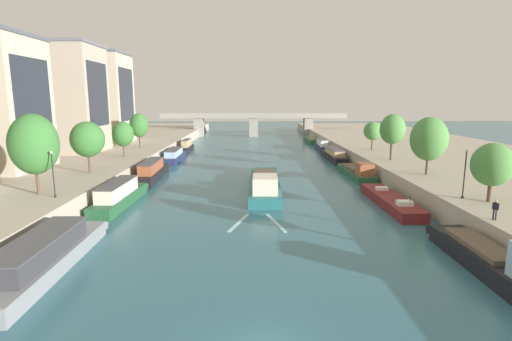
{
  "coord_description": "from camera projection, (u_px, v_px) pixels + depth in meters",
  "views": [
    {
      "loc": [
        -0.6,
        -16.51,
        11.94
      ],
      "look_at": [
        0.0,
        39.19,
        1.8
      ],
      "focal_mm": 27.57,
      "sensor_mm": 36.0,
      "label": 1
    }
  ],
  "objects": [
    {
      "name": "building_left_middle",
      "position": [
        60.0,
        98.0,
        70.15
      ],
      "size": [
        14.18,
        11.44,
        19.15
      ],
      "color": "#B2A38E",
      "rests_on": "quay_left"
    },
    {
      "name": "moored_boat_right_near",
      "position": [
        322.0,
        145.0,
        93.27
      ],
      "size": [
        2.45,
        12.38,
        2.78
      ],
      "color": "#1E284C",
      "rests_on": "ground"
    },
    {
      "name": "tree_left_far",
      "position": [
        34.0,
        144.0,
        38.58
      ],
      "size": [
        4.65,
        4.65,
        8.04
      ],
      "color": "brown",
      "rests_on": "quay_left"
    },
    {
      "name": "moored_boat_left_upstream",
      "position": [
        45.0,
        256.0,
        27.53
      ],
      "size": [
        3.43,
        15.98,
        2.69
      ],
      "color": "gray",
      "rests_on": "ground"
    },
    {
      "name": "moored_boat_left_end",
      "position": [
        152.0,
        171.0,
        59.29
      ],
      "size": [
        2.77,
        14.52,
        2.89
      ],
      "color": "black",
      "rests_on": "ground"
    },
    {
      "name": "moored_boat_right_downstream",
      "position": [
        311.0,
        140.0,
        108.55
      ],
      "size": [
        2.61,
        12.41,
        2.38
      ],
      "color": "#235633",
      "rests_on": "ground"
    },
    {
      "name": "moored_boat_right_upstream",
      "position": [
        494.0,
        261.0,
        26.85
      ],
      "size": [
        2.83,
        13.95,
        3.55
      ],
      "color": "black",
      "rests_on": "ground"
    },
    {
      "name": "person_on_quay",
      "position": [
        495.0,
        209.0,
        30.91
      ],
      "size": [
        0.34,
        0.48,
        1.63
      ],
      "color": "#2D2D38",
      "rests_on": "quay_right"
    },
    {
      "name": "tree_left_nearest",
      "position": [
        139.0,
        125.0,
        76.69
      ],
      "size": [
        3.61,
        3.61,
        6.68
      ],
      "color": "brown",
      "rests_on": "quay_left"
    },
    {
      "name": "tree_left_third",
      "position": [
        87.0,
        139.0,
        50.11
      ],
      "size": [
        4.25,
        4.25,
        6.64
      ],
      "color": "brown",
      "rests_on": "quay_left"
    },
    {
      "name": "lamppost_left_bank",
      "position": [
        53.0,
        172.0,
        37.72
      ],
      "size": [
        0.28,
        0.28,
        4.55
      ],
      "color": "black",
      "rests_on": "quay_left"
    },
    {
      "name": "lamppost_right_bank",
      "position": [
        465.0,
        172.0,
        37.47
      ],
      "size": [
        0.28,
        0.28,
        4.75
      ],
      "color": "black",
      "rests_on": "quay_right"
    },
    {
      "name": "moored_boat_left_lone",
      "position": [
        175.0,
        156.0,
        76.79
      ],
      "size": [
        2.76,
        14.16,
        2.45
      ],
      "color": "#1E284C",
      "rests_on": "ground"
    },
    {
      "name": "moored_boat_left_near",
      "position": [
        119.0,
        195.0,
        44.73
      ],
      "size": [
        2.84,
        13.9,
        2.79
      ],
      "color": "#235633",
      "rests_on": "ground"
    },
    {
      "name": "quay_right",
      "position": [
        448.0,
        158.0,
        72.64
      ],
      "size": [
        36.0,
        170.0,
        2.52
      ],
      "primitive_type": "cube",
      "color": "#B2A893",
      "rests_on": "ground"
    },
    {
      "name": "wake_behind_barge",
      "position": [
        257.0,
        222.0,
        38.54
      ],
      "size": [
        5.6,
        5.96,
        0.03
      ],
      "color": "#A5D1DB",
      "rests_on": "ground"
    },
    {
      "name": "tree_right_past_mid",
      "position": [
        373.0,
        131.0,
        73.0
      ],
      "size": [
        3.3,
        3.3,
        5.3
      ],
      "color": "brown",
      "rests_on": "quay_right"
    },
    {
      "name": "moored_boat_right_lone",
      "position": [
        334.0,
        155.0,
        77.67
      ],
      "size": [
        2.7,
        14.98,
        2.49
      ],
      "color": "black",
      "rests_on": "ground"
    },
    {
      "name": "moored_boat_right_far",
      "position": [
        390.0,
        200.0,
        44.68
      ],
      "size": [
        2.98,
        14.74,
        2.23
      ],
      "color": "maroon",
      "rests_on": "ground"
    },
    {
      "name": "tree_right_by_lamp",
      "position": [
        429.0,
        139.0,
        48.9
      ],
      "size": [
        4.53,
        4.53,
        7.26
      ],
      "color": "brown",
      "rests_on": "quay_right"
    },
    {
      "name": "tree_left_past_mid",
      "position": [
        123.0,
        134.0,
        64.54
      ],
      "size": [
        3.48,
        3.48,
        5.78
      ],
      "color": "brown",
      "rests_on": "quay_left"
    },
    {
      "name": "moored_boat_left_far",
      "position": [
        187.0,
        146.0,
        91.42
      ],
      "size": [
        1.85,
        10.03,
        2.76
      ],
      "color": "black",
      "rests_on": "ground"
    },
    {
      "name": "bridge_far",
      "position": [
        254.0,
        122.0,
        126.75
      ],
      "size": [
        59.36,
        4.4,
        7.44
      ],
      "color": "gray",
      "rests_on": "ground"
    },
    {
      "name": "tree_right_distant",
      "position": [
        392.0,
        129.0,
        60.85
      ],
      "size": [
        3.88,
        3.88,
        7.14
      ],
      "color": "brown",
      "rests_on": "quay_right"
    },
    {
      "name": "quay_left",
      "position": [
        60.0,
        158.0,
        71.89
      ],
      "size": [
        36.0,
        170.0,
        2.52
      ],
      "primitive_type": "cube",
      "color": "#B2A893",
      "rests_on": "ground"
    },
    {
      "name": "tree_right_far",
      "position": [
        492.0,
        165.0,
        35.95
      ],
      "size": [
        3.68,
        3.68,
        5.5
      ],
      "color": "brown",
      "rests_on": "quay_right"
    },
    {
      "name": "barge_midriver",
      "position": [
        265.0,
        184.0,
        51.67
      ],
      "size": [
        4.36,
        21.01,
        3.18
      ],
      "color": "#23666B",
      "rests_on": "ground"
    },
    {
      "name": "moored_boat_right_gap_after",
      "position": [
        357.0,
        172.0,
        60.87
      ],
      "size": [
        3.09,
        13.73,
        2.82
      ],
      "color": "#235633",
      "rests_on": "ground"
    },
    {
      "name": "building_left_far_end",
      "position": [
        95.0,
        98.0,
        85.85
      ],
      "size": [
        14.27,
        12.02,
        19.35
      ],
      "color": "beige",
      "rests_on": "quay_left"
    }
  ]
}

